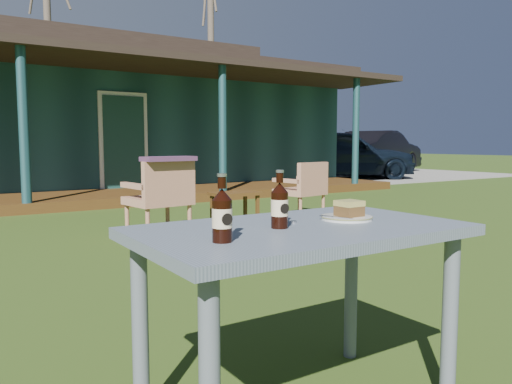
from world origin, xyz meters
TOP-DOWN VIEW (x-y plane):
  - ground at (0.00, 0.00)m, footprint 80.00×80.00m
  - gravel_strip at (10.50, 8.50)m, footprint 9.00×6.00m
  - tree_mid at (3.00, 18.50)m, footprint 0.28×0.28m
  - tree_right at (9.50, 17.00)m, footprint 0.28×0.28m
  - car_near at (8.72, 7.72)m, footprint 4.55×3.34m
  - car_far at (11.74, 9.12)m, footprint 4.63×2.86m
  - cafe_table at (0.00, -1.60)m, footprint 1.20×0.70m
  - plate at (0.25, -1.58)m, footprint 0.20×0.20m
  - cake_slice at (0.26, -1.58)m, footprint 0.09×0.09m
  - fork at (0.18, -1.59)m, footprint 0.06×0.13m
  - cola_bottle_near at (-0.09, -1.60)m, footprint 0.06×0.06m
  - cola_bottle_far at (-0.39, -1.71)m, footprint 0.06×0.06m
  - bottle_cap at (0.02, -1.54)m, footprint 0.03×0.03m
  - armchair_left at (0.98, 2.13)m, footprint 0.69×0.65m
  - armchair_right at (3.15, 2.34)m, footprint 0.66×0.63m
  - floral_throw at (1.00, 1.96)m, footprint 0.61×0.30m
  - side_table at (2.11, 2.46)m, footprint 0.60×0.40m

SIDE VIEW (x-z plane):
  - ground at x=0.00m, z-range 0.00..0.00m
  - gravel_strip at x=10.50m, z-range 0.00..0.02m
  - side_table at x=2.11m, z-range 0.14..0.54m
  - armchair_right at x=3.15m, z-range 0.05..0.81m
  - armchair_left at x=0.98m, z-range 0.05..0.88m
  - cafe_table at x=0.00m, z-range 0.26..0.98m
  - car_near at x=8.72m, z-range 0.00..1.44m
  - car_far at x=11.74m, z-range 0.00..1.44m
  - bottle_cap at x=0.02m, z-range 0.72..0.73m
  - plate at x=0.25m, z-range 0.72..0.74m
  - fork at x=0.18m, z-range 0.73..0.74m
  - cake_slice at x=0.26m, z-range 0.73..0.80m
  - cola_bottle_near at x=-0.09m, z-range 0.70..0.91m
  - cola_bottle_far at x=-0.39m, z-range 0.70..0.91m
  - floral_throw at x=1.00m, z-range 0.83..0.88m
  - tree_mid at x=3.00m, z-range 0.00..9.50m
  - tree_right at x=9.50m, z-range 0.00..11.00m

